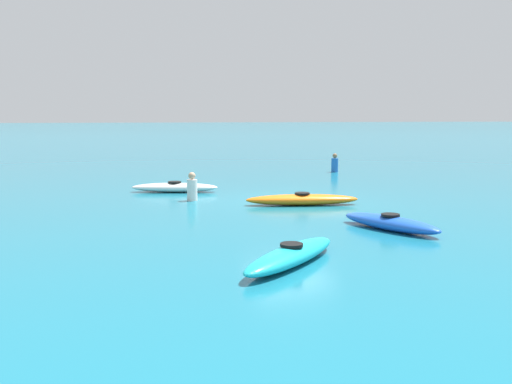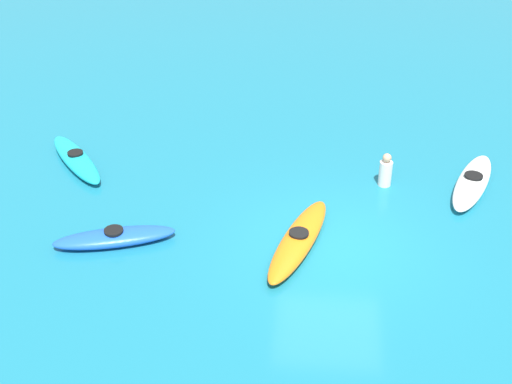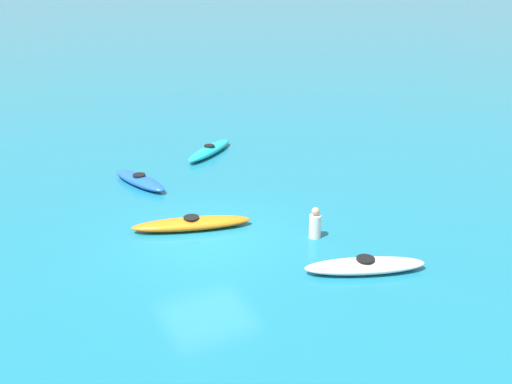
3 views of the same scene
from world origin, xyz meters
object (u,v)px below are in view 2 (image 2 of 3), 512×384
kayak_orange (299,240)px  kayak_cyan (76,159)px  person_near_shore (386,171)px  kayak_white (472,182)px  kayak_blue (115,237)px

kayak_orange → kayak_cyan: 6.70m
kayak_cyan → person_near_shore: size_ratio=3.11×
kayak_orange → kayak_white: size_ratio=1.11×
kayak_orange → person_near_shore: bearing=54.3°
kayak_orange → kayak_white: (4.16, 2.87, 0.00)m
kayak_orange → kayak_cyan: bearing=153.1°
kayak_cyan → kayak_blue: bearing=-59.7°
kayak_blue → kayak_white: size_ratio=0.91×
kayak_orange → kayak_cyan: same height
kayak_white → kayak_cyan: 10.13m
kayak_blue → kayak_orange: bearing=4.4°
kayak_blue → kayak_cyan: bearing=120.3°
kayak_orange → person_near_shore: person_near_shore is taller
kayak_cyan → person_near_shore: (7.98, -0.24, 0.22)m
person_near_shore → kayak_cyan: bearing=178.3°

